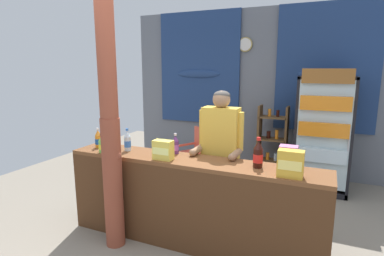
% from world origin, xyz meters
% --- Properties ---
extents(ground_plane, '(7.91, 7.91, 0.00)m').
position_xyz_m(ground_plane, '(0.00, 1.22, 0.00)').
color(ground_plane, gray).
extents(back_wall_curtained, '(4.71, 0.22, 2.85)m').
position_xyz_m(back_wall_curtained, '(-0.00, 3.09, 1.49)').
color(back_wall_curtained, slate).
rests_on(back_wall_curtained, ground).
extents(stall_counter, '(2.73, 0.44, 0.93)m').
position_xyz_m(stall_counter, '(-0.08, 0.26, 0.56)').
color(stall_counter, brown).
rests_on(stall_counter, ground).
extents(timber_post, '(0.22, 0.20, 2.72)m').
position_xyz_m(timber_post, '(-0.79, 0.01, 1.30)').
color(timber_post, brown).
rests_on(timber_post, ground).
extents(drink_fridge, '(0.78, 0.66, 1.84)m').
position_xyz_m(drink_fridge, '(1.14, 2.46, 1.01)').
color(drink_fridge, black).
rests_on(drink_fridge, ground).
extents(bottle_shelf_rack, '(0.48, 0.28, 1.24)m').
position_xyz_m(bottle_shelf_rack, '(0.37, 2.70, 0.64)').
color(bottle_shelf_rack, brown).
rests_on(bottle_shelf_rack, ground).
extents(plastic_lawn_chair, '(0.61, 0.61, 0.86)m').
position_xyz_m(plastic_lawn_chair, '(-0.78, 2.18, 0.49)').
color(plastic_lawn_chair, '#E5563D').
rests_on(plastic_lawn_chair, ground).
extents(shopkeeper, '(0.51, 0.42, 1.61)m').
position_xyz_m(shopkeeper, '(0.12, 0.74, 1.01)').
color(shopkeeper, '#28282D').
rests_on(shopkeeper, ground).
extents(soda_bottle_cola, '(0.09, 0.09, 0.29)m').
position_xyz_m(soda_bottle_cola, '(0.61, 0.37, 1.05)').
color(soda_bottle_cola, black).
rests_on(soda_bottle_cola, stall_counter).
extents(soda_bottle_water, '(0.07, 0.07, 0.26)m').
position_xyz_m(soda_bottle_water, '(-0.86, 0.38, 1.04)').
color(soda_bottle_water, silver).
rests_on(soda_bottle_water, stall_counter).
extents(soda_bottle_grape_soda, '(0.07, 0.07, 0.22)m').
position_xyz_m(soda_bottle_grape_soda, '(-0.31, 0.49, 1.02)').
color(soda_bottle_grape_soda, '#56286B').
rests_on(soda_bottle_grape_soda, stall_counter).
extents(soda_bottle_lime_soda, '(0.07, 0.07, 0.21)m').
position_xyz_m(soda_bottle_lime_soda, '(-1.07, 0.20, 1.02)').
color(soda_bottle_lime_soda, '#75C64C').
rests_on(soda_bottle_lime_soda, stall_counter).
extents(soda_bottle_orange_soda, '(0.07, 0.07, 0.23)m').
position_xyz_m(soda_bottle_orange_soda, '(-1.26, 0.36, 1.03)').
color(soda_bottle_orange_soda, orange).
rests_on(soda_bottle_orange_soda, stall_counter).
extents(snack_box_wafer, '(0.17, 0.13, 0.20)m').
position_xyz_m(snack_box_wafer, '(0.86, 0.51, 1.03)').
color(snack_box_wafer, '#B76699').
rests_on(snack_box_wafer, stall_counter).
extents(snack_box_instant_noodle, '(0.20, 0.12, 0.20)m').
position_xyz_m(snack_box_instant_noodle, '(-0.33, 0.24, 1.03)').
color(snack_box_instant_noodle, '#EAD14C').
rests_on(snack_box_instant_noodle, stall_counter).
extents(snack_box_choco_powder, '(0.21, 0.12, 0.24)m').
position_xyz_m(snack_box_choco_powder, '(0.92, 0.23, 1.05)').
color(snack_box_choco_powder, gold).
rests_on(snack_box_choco_powder, stall_counter).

